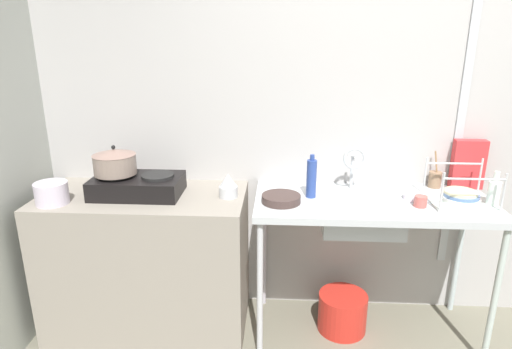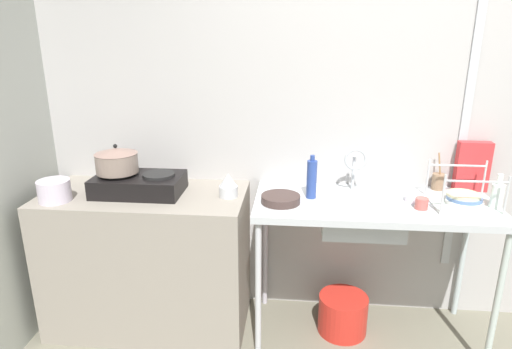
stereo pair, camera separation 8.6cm
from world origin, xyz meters
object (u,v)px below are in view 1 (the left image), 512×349
at_px(frying_pan, 281,199).
at_px(percolator, 228,186).
at_px(small_bowl_on_drainboard, 414,196).
at_px(bottle_by_rack, 494,193).
at_px(stove, 138,185).
at_px(faucet, 354,161).
at_px(utensil_jar, 435,179).
at_px(cup_by_rack, 420,201).
at_px(sink_basin, 360,214).
at_px(bucket_on_floor, 342,312).
at_px(bottle_by_sink, 311,178).
at_px(cereal_box, 468,164).
at_px(pot_on_left_burner, 115,161).
at_px(pot_beside_stove, 52,193).
at_px(dish_rack, 461,197).

bearing_deg(frying_pan, percolator, 167.53).
distance_m(small_bowl_on_drainboard, bottle_by_rack, 0.42).
height_order(stove, faucet, faucet).
bearing_deg(utensil_jar, percolator, -168.91).
bearing_deg(cup_by_rack, sink_basin, 166.84).
distance_m(cup_by_rack, bucket_on_floor, 0.90).
height_order(small_bowl_on_drainboard, bottle_by_sink, bottle_by_sink).
xyz_separation_m(percolator, bottle_by_sink, (0.49, 0.03, 0.05)).
xyz_separation_m(faucet, bottle_by_rack, (0.75, -0.21, -0.11)).
bearing_deg(cereal_box, bucket_on_floor, -160.33).
distance_m(bottle_by_sink, bottle_by_rack, 1.01).
distance_m(sink_basin, faucet, 0.32).
bearing_deg(bottle_by_sink, bottle_by_rack, -4.95).
distance_m(pot_on_left_burner, bottle_by_rack, 2.17).
height_order(cup_by_rack, small_bowl_on_drainboard, cup_by_rack).
xyz_separation_m(faucet, frying_pan, (-0.44, -0.22, -0.17)).
distance_m(frying_pan, bottle_by_sink, 0.22).
bearing_deg(bottle_by_sink, faucet, 25.49).
xyz_separation_m(pot_beside_stove, cereal_box, (2.46, 0.42, 0.09)).
bearing_deg(frying_pan, small_bowl_on_drainboard, 6.88).
distance_m(small_bowl_on_drainboard, bottle_by_sink, 0.61).
relative_size(dish_rack, bottle_by_rack, 1.68).
bearing_deg(pot_on_left_burner, stove, 0.00).
height_order(percolator, frying_pan, percolator).
height_order(percolator, sink_basin, percolator).
bearing_deg(bucket_on_floor, cup_by_rack, -14.62).
xyz_separation_m(faucet, bucket_on_floor, (-0.03, -0.15, -0.97)).
bearing_deg(faucet, pot_beside_stove, -169.70).
relative_size(pot_beside_stove, bucket_on_floor, 0.60).
bearing_deg(percolator, sink_basin, -1.16).
bearing_deg(dish_rack, sink_basin, -179.46).
distance_m(dish_rack, bottle_by_sink, 0.86).
relative_size(cereal_box, bucket_on_floor, 0.99).
bearing_deg(bottle_by_rack, frying_pan, -179.47).
xyz_separation_m(pot_on_left_burner, faucet, (1.42, 0.15, -0.02)).
bearing_deg(percolator, bottle_by_sink, 3.42).
distance_m(stove, bucket_on_floor, 1.52).
xyz_separation_m(frying_pan, cereal_box, (1.16, 0.32, 0.13)).
bearing_deg(faucet, pot_on_left_burner, -174.06).
relative_size(stove, frying_pan, 2.33).
bearing_deg(stove, utensil_jar, 7.64).
relative_size(dish_rack, bottle_by_sink, 1.32).
height_order(stove, sink_basin, stove).
bearing_deg(pot_beside_stove, bottle_by_rack, 2.40).
distance_m(percolator, bottle_by_sink, 0.49).
relative_size(pot_on_left_burner, dish_rack, 0.74).
distance_m(bottle_by_rack, bucket_on_floor, 1.16).
bearing_deg(stove, sink_basin, -0.93).
relative_size(small_bowl_on_drainboard, bottle_by_sink, 0.46).
bearing_deg(cup_by_rack, bottle_by_rack, 4.32).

